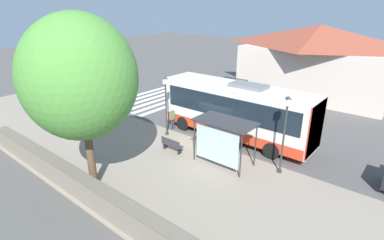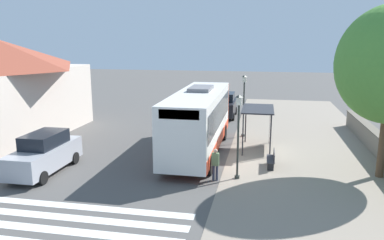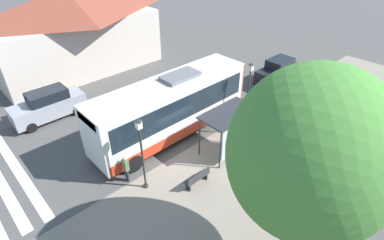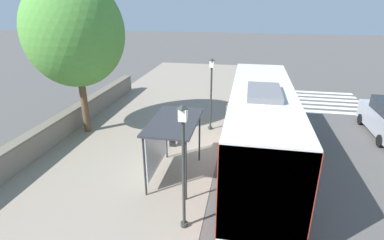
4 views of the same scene
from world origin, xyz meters
The scene contains 12 objects.
ground_plane centered at (0.00, 0.00, 0.00)m, with size 120.00×120.00×0.00m, color #514F4C.
sidewalk_plaza centered at (-4.50, 0.00, 0.01)m, with size 9.00×44.00×0.02m.
background_building centered at (15.40, -1.26, 3.47)m, with size 7.49×13.94×6.75m.
bus centered at (1.80, -0.81, 1.98)m, with size 2.64×10.30×3.85m.
bus_shelter centered at (-1.76, -2.13, 2.15)m, with size 1.86×3.32×2.56m.
pedestrian centered at (0.24, 3.51, 0.91)m, with size 0.34×0.22×1.57m.
bench centered at (-2.43, 1.09, 0.47)m, with size 0.40×1.47×0.88m.
street_lamp_near centered at (-0.78, 3.10, 2.45)m, with size 0.28×0.28×4.11m.
street_lamp_far centered at (-0.57, -5.06, 2.54)m, with size 0.28×0.28×4.28m.
shade_tree centered at (-7.61, 1.53, 5.46)m, with size 5.02×5.02×8.23m.
parked_car_behind_bus centered at (1.36, -11.63, 1.01)m, with size 1.83×4.11×2.10m.
parked_car_far_lane centered at (8.84, 4.01, 0.98)m, with size 1.82×4.67×2.03m.
Camera 3 is at (-10.17, 8.71, 11.19)m, focal length 28.00 mm.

